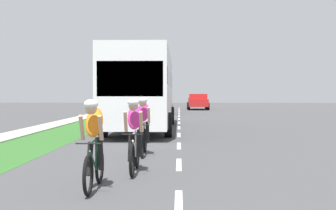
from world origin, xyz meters
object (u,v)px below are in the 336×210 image
(cyclist_trailing, at_px, (134,135))
(bus_white, at_px, (144,87))
(cyclist_lead, at_px, (94,143))
(suv_maroon, at_px, (160,102))
(pickup_red, at_px, (198,102))
(cyclist_distant, at_px, (143,125))

(cyclist_trailing, xyz_separation_m, bus_white, (-0.72, 11.40, 1.17))
(cyclist_lead, xyz_separation_m, bus_white, (-0.18, 13.04, 1.17))
(cyclist_lead, bearing_deg, cyclist_trailing, 71.62)
(cyclist_lead, distance_m, suv_maroon, 29.49)
(suv_maroon, xyz_separation_m, pickup_red, (3.59, 9.19, -0.12))
(bus_white, height_order, suv_maroon, bus_white)
(suv_maroon, distance_m, pickup_red, 9.87)
(cyclist_lead, height_order, cyclist_trailing, same)
(cyclist_trailing, relative_size, bus_white, 0.15)
(cyclist_distant, relative_size, suv_maroon, 0.37)
(cyclist_lead, bearing_deg, suv_maroon, 90.31)
(cyclist_lead, bearing_deg, pickup_red, 84.92)
(cyclist_lead, xyz_separation_m, cyclist_trailing, (0.54, 1.64, 0.00))
(cyclist_distant, xyz_separation_m, pickup_red, (2.92, 34.37, 0.02))
(cyclist_lead, xyz_separation_m, cyclist_distant, (0.52, 4.31, 0.00))
(suv_maroon, bearing_deg, pickup_red, 68.64)
(cyclist_lead, height_order, pickup_red, pickup_red)
(pickup_red, bearing_deg, suv_maroon, -111.36)
(cyclist_lead, height_order, bus_white, bus_white)
(cyclist_trailing, relative_size, cyclist_distant, 1.00)
(cyclist_lead, distance_m, pickup_red, 38.83)
(cyclist_distant, distance_m, pickup_red, 34.49)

